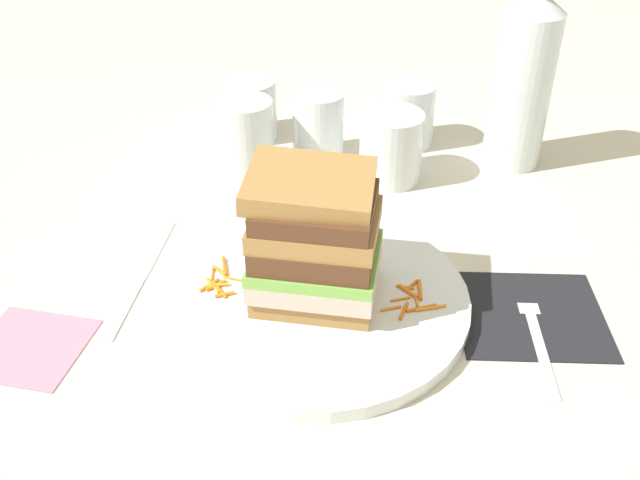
{
  "coord_description": "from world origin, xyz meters",
  "views": [
    {
      "loc": [
        0.08,
        -0.53,
        0.45
      ],
      "look_at": [
        0.02,
        0.03,
        0.05
      ],
      "focal_mm": 39.66,
      "sensor_mm": 36.0,
      "label": 1
    }
  ],
  "objects_px": {
    "empty_tumbler_2": "(318,125)",
    "main_plate": "(317,297)",
    "fork": "(536,327)",
    "sandwich": "(316,238)",
    "water_bottle": "(524,76)",
    "napkin_dark": "(530,314)",
    "empty_tumbler_0": "(250,109)",
    "juice_glass": "(391,149)",
    "empty_tumbler_3": "(246,137)",
    "knife": "(138,278)",
    "napkin_pink": "(29,347)",
    "empty_tumbler_1": "(408,114)"
  },
  "relations": [
    {
      "from": "water_bottle",
      "to": "empty_tumbler_2",
      "type": "xyz_separation_m",
      "value": [
        -0.25,
        -0.02,
        -0.07
      ]
    },
    {
      "from": "fork",
      "to": "knife",
      "type": "height_order",
      "value": "fork"
    },
    {
      "from": "empty_tumbler_3",
      "to": "napkin_pink",
      "type": "height_order",
      "value": "empty_tumbler_3"
    },
    {
      "from": "knife",
      "to": "empty_tumbler_0",
      "type": "relative_size",
      "value": 2.44
    },
    {
      "from": "sandwich",
      "to": "empty_tumbler_2",
      "type": "bearing_deg",
      "value": 96.14
    },
    {
      "from": "sandwich",
      "to": "knife",
      "type": "height_order",
      "value": "sandwich"
    },
    {
      "from": "knife",
      "to": "juice_glass",
      "type": "height_order",
      "value": "juice_glass"
    },
    {
      "from": "juice_glass",
      "to": "water_bottle",
      "type": "xyz_separation_m",
      "value": [
        0.16,
        0.06,
        0.08
      ]
    },
    {
      "from": "juice_glass",
      "to": "water_bottle",
      "type": "height_order",
      "value": "water_bottle"
    },
    {
      "from": "water_bottle",
      "to": "empty_tumbler_2",
      "type": "distance_m",
      "value": 0.26
    },
    {
      "from": "empty_tumbler_3",
      "to": "napkin_pink",
      "type": "xyz_separation_m",
      "value": [
        -0.14,
        -0.35,
        -0.05
      ]
    },
    {
      "from": "fork",
      "to": "sandwich",
      "type": "bearing_deg",
      "value": 175.25
    },
    {
      "from": "empty_tumbler_2",
      "to": "water_bottle",
      "type": "bearing_deg",
      "value": 3.64
    },
    {
      "from": "sandwich",
      "to": "empty_tumbler_3",
      "type": "xyz_separation_m",
      "value": [
        -0.12,
        0.25,
        -0.03
      ]
    },
    {
      "from": "main_plate",
      "to": "juice_glass",
      "type": "distance_m",
      "value": 0.26
    },
    {
      "from": "sandwich",
      "to": "empty_tumbler_2",
      "type": "relative_size",
      "value": 1.46
    },
    {
      "from": "napkin_dark",
      "to": "empty_tumbler_2",
      "type": "distance_m",
      "value": 0.39
    },
    {
      "from": "juice_glass",
      "to": "empty_tumbler_0",
      "type": "distance_m",
      "value": 0.22
    },
    {
      "from": "empty_tumbler_2",
      "to": "main_plate",
      "type": "bearing_deg",
      "value": -83.72
    },
    {
      "from": "fork",
      "to": "empty_tumbler_2",
      "type": "xyz_separation_m",
      "value": [
        -0.24,
        0.32,
        0.04
      ]
    },
    {
      "from": "empty_tumbler_0",
      "to": "empty_tumbler_1",
      "type": "distance_m",
      "value": 0.22
    },
    {
      "from": "water_bottle",
      "to": "napkin_pink",
      "type": "relative_size",
      "value": 2.72
    },
    {
      "from": "napkin_dark",
      "to": "empty_tumbler_1",
      "type": "distance_m",
      "value": 0.37
    },
    {
      "from": "fork",
      "to": "knife",
      "type": "xyz_separation_m",
      "value": [
        -0.4,
        0.03,
        -0.0
      ]
    },
    {
      "from": "main_plate",
      "to": "juice_glass",
      "type": "relative_size",
      "value": 3.38
    },
    {
      "from": "sandwich",
      "to": "knife",
      "type": "bearing_deg",
      "value": 175.07
    },
    {
      "from": "sandwich",
      "to": "empty_tumbler_0",
      "type": "distance_m",
      "value": 0.38
    },
    {
      "from": "knife",
      "to": "napkin_pink",
      "type": "height_order",
      "value": "same"
    },
    {
      "from": "napkin_dark",
      "to": "empty_tumbler_0",
      "type": "height_order",
      "value": "empty_tumbler_0"
    },
    {
      "from": "fork",
      "to": "empty_tumbler_2",
      "type": "relative_size",
      "value": 1.84
    },
    {
      "from": "juice_glass",
      "to": "napkin_pink",
      "type": "bearing_deg",
      "value": -132.36
    },
    {
      "from": "water_bottle",
      "to": "knife",
      "type": "bearing_deg",
      "value": -143.38
    },
    {
      "from": "main_plate",
      "to": "water_bottle",
      "type": "distance_m",
      "value": 0.4
    },
    {
      "from": "fork",
      "to": "water_bottle",
      "type": "distance_m",
      "value": 0.36
    },
    {
      "from": "knife",
      "to": "napkin_pink",
      "type": "distance_m",
      "value": 0.13
    },
    {
      "from": "juice_glass",
      "to": "water_bottle",
      "type": "distance_m",
      "value": 0.19
    },
    {
      "from": "main_plate",
      "to": "empty_tumbler_3",
      "type": "relative_size",
      "value": 3.08
    },
    {
      "from": "empty_tumbler_0",
      "to": "empty_tumbler_3",
      "type": "distance_m",
      "value": 0.1
    },
    {
      "from": "main_plate",
      "to": "juice_glass",
      "type": "xyz_separation_m",
      "value": [
        0.06,
        0.25,
        0.03
      ]
    },
    {
      "from": "napkin_pink",
      "to": "knife",
      "type": "bearing_deg",
      "value": 58.41
    },
    {
      "from": "sandwich",
      "to": "empty_tumbler_1",
      "type": "relative_size",
      "value": 1.55
    },
    {
      "from": "empty_tumbler_2",
      "to": "knife",
      "type": "bearing_deg",
      "value": -118.23
    },
    {
      "from": "fork",
      "to": "empty_tumbler_3",
      "type": "relative_size",
      "value": 1.72
    },
    {
      "from": "empty_tumbler_1",
      "to": "juice_glass",
      "type": "bearing_deg",
      "value": -101.19
    },
    {
      "from": "empty_tumbler_0",
      "to": "empty_tumbler_2",
      "type": "xyz_separation_m",
      "value": [
        0.1,
        -0.05,
        0.0
      ]
    },
    {
      "from": "empty_tumbler_2",
      "to": "napkin_dark",
      "type": "bearing_deg",
      "value": -51.0
    },
    {
      "from": "empty_tumbler_0",
      "to": "empty_tumbler_2",
      "type": "bearing_deg",
      "value": -26.28
    },
    {
      "from": "main_plate",
      "to": "fork",
      "type": "relative_size",
      "value": 1.79
    },
    {
      "from": "sandwich",
      "to": "napkin_pink",
      "type": "relative_size",
      "value": 1.34
    },
    {
      "from": "sandwich",
      "to": "empty_tumbler_0",
      "type": "relative_size",
      "value": 1.61
    }
  ]
}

